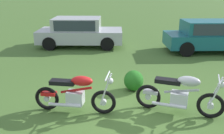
% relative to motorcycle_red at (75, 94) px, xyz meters
% --- Properties ---
extents(ground_plane, '(120.00, 120.00, 0.00)m').
position_rel_motorcycle_red_xyz_m(ground_plane, '(1.17, 0.29, -0.48)').
color(ground_plane, '#476B2D').
extents(motorcycle_red, '(2.03, 0.64, 1.02)m').
position_rel_motorcycle_red_xyz_m(motorcycle_red, '(0.00, 0.00, 0.00)').
color(motorcycle_red, black).
rests_on(motorcycle_red, ground).
extents(motorcycle_silver, '(2.07, 0.70, 1.02)m').
position_rel_motorcycle_red_xyz_m(motorcycle_silver, '(2.48, 0.37, 0.01)').
color(motorcycle_silver, black).
rests_on(motorcycle_silver, ground).
extents(car_silver, '(4.37, 2.43, 1.43)m').
position_rel_motorcycle_red_xyz_m(car_silver, '(-1.91, 6.57, 0.32)').
color(car_silver, '#B2B5BA').
rests_on(car_silver, ground).
extents(car_teal, '(4.29, 2.48, 1.43)m').
position_rel_motorcycle_red_xyz_m(car_teal, '(4.28, 6.60, 0.32)').
color(car_teal, '#19606B').
rests_on(car_teal, ground).
extents(shrub_low, '(0.57, 0.59, 0.61)m').
position_rel_motorcycle_red_xyz_m(shrub_low, '(1.27, 1.55, -0.18)').
color(shrub_low, '#236A1E').
rests_on(shrub_low, ground).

